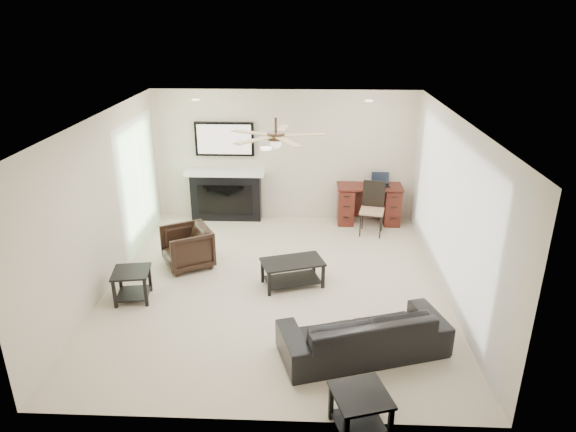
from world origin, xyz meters
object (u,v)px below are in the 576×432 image
sofa (364,332)px  desk (369,204)px  coffee_table (292,273)px  fireplace_unit (225,173)px  armchair (187,247)px

sofa → desk: desk is taller
desk → coffee_table: bearing=-118.8°
coffee_table → desk: 2.87m
sofa → coffee_table: sofa is taller
sofa → fireplace_unit: (-2.28, 4.17, 0.67)m
coffee_table → desk: bearing=42.8°
fireplace_unit → coffee_table: bearing=-61.8°
sofa → armchair: armchair is taller
sofa → coffee_table: size_ratio=2.20×
desk → armchair: bearing=-147.5°
fireplace_unit → desk: 2.82m
armchair → desk: (3.08, 1.96, 0.05)m
armchair → coffee_table: armchair is taller
fireplace_unit → desk: bearing=-1.3°
sofa → armchair: 3.37m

